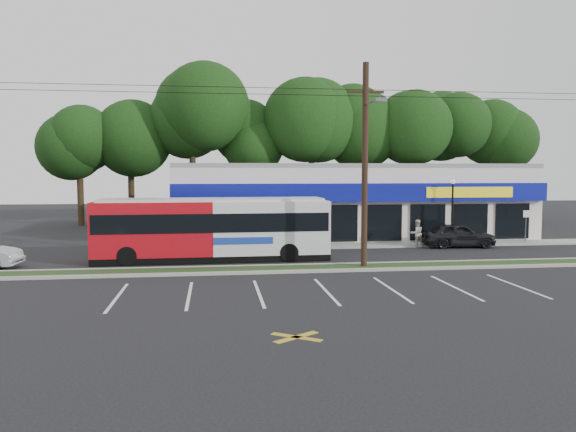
{
  "coord_description": "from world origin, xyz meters",
  "views": [
    {
      "loc": [
        -4.33,
        -25.67,
        4.78
      ],
      "look_at": [
        -0.24,
        5.0,
        2.31
      ],
      "focal_mm": 35.0,
      "sensor_mm": 36.0,
      "label": 1
    }
  ],
  "objects_px": {
    "metrobus": "(213,228)",
    "sign_post": "(526,221)",
    "utility_pole": "(362,158)",
    "pedestrian_b": "(417,233)",
    "car_dark": "(458,235)",
    "lamp_post": "(452,204)",
    "pedestrian_a": "(317,235)"
  },
  "relations": [
    {
      "from": "metrobus",
      "to": "sign_post",
      "type": "bearing_deg",
      "value": 10.36
    },
    {
      "from": "utility_pole",
      "to": "pedestrian_b",
      "type": "height_order",
      "value": "utility_pole"
    },
    {
      "from": "utility_pole",
      "to": "metrobus",
      "type": "xyz_separation_m",
      "value": [
        -7.21,
        3.57,
        -3.64
      ]
    },
    {
      "from": "metrobus",
      "to": "car_dark",
      "type": "relative_size",
      "value": 2.74
    },
    {
      "from": "lamp_post",
      "to": "sign_post",
      "type": "distance_m",
      "value": 5.13
    },
    {
      "from": "utility_pole",
      "to": "car_dark",
      "type": "relative_size",
      "value": 10.97
    },
    {
      "from": "car_dark",
      "to": "utility_pole",
      "type": "bearing_deg",
      "value": 133.36
    },
    {
      "from": "utility_pole",
      "to": "metrobus",
      "type": "height_order",
      "value": "utility_pole"
    },
    {
      "from": "pedestrian_a",
      "to": "pedestrian_b",
      "type": "bearing_deg",
      "value": 173.0
    },
    {
      "from": "utility_pole",
      "to": "metrobus",
      "type": "distance_m",
      "value": 8.83
    },
    {
      "from": "metrobus",
      "to": "pedestrian_b",
      "type": "bearing_deg",
      "value": 14.63
    },
    {
      "from": "pedestrian_b",
      "to": "car_dark",
      "type": "bearing_deg",
      "value": 167.87
    },
    {
      "from": "metrobus",
      "to": "car_dark",
      "type": "xyz_separation_m",
      "value": [
        15.32,
        3.23,
        -0.99
      ]
    },
    {
      "from": "pedestrian_b",
      "to": "utility_pole",
      "type": "bearing_deg",
      "value": 47.15
    },
    {
      "from": "metrobus",
      "to": "car_dark",
      "type": "distance_m",
      "value": 15.69
    },
    {
      "from": "car_dark",
      "to": "lamp_post",
      "type": "bearing_deg",
      "value": 0.14
    },
    {
      "from": "lamp_post",
      "to": "metrobus",
      "type": "bearing_deg",
      "value": -164.38
    },
    {
      "from": "pedestrian_a",
      "to": "pedestrian_b",
      "type": "height_order",
      "value": "pedestrian_b"
    },
    {
      "from": "lamp_post",
      "to": "pedestrian_a",
      "type": "bearing_deg",
      "value": -175.76
    },
    {
      "from": "utility_pole",
      "to": "pedestrian_b",
      "type": "relative_size",
      "value": 28.64
    },
    {
      "from": "utility_pole",
      "to": "pedestrian_a",
      "type": "bearing_deg",
      "value": 96.58
    },
    {
      "from": "pedestrian_b",
      "to": "metrobus",
      "type": "bearing_deg",
      "value": 10.5
    },
    {
      "from": "pedestrian_a",
      "to": "metrobus",
      "type": "bearing_deg",
      "value": 23.42
    },
    {
      "from": "lamp_post",
      "to": "sign_post",
      "type": "xyz_separation_m",
      "value": [
        5.0,
        -0.23,
        -1.12
      ]
    },
    {
      "from": "metrobus",
      "to": "pedestrian_a",
      "type": "height_order",
      "value": "metrobus"
    },
    {
      "from": "sign_post",
      "to": "car_dark",
      "type": "bearing_deg",
      "value": -170.51
    },
    {
      "from": "sign_post",
      "to": "lamp_post",
      "type": "bearing_deg",
      "value": 177.42
    },
    {
      "from": "utility_pole",
      "to": "sign_post",
      "type": "height_order",
      "value": "utility_pole"
    },
    {
      "from": "pedestrian_a",
      "to": "sign_post",
      "type": "bearing_deg",
      "value": 175.56
    },
    {
      "from": "sign_post",
      "to": "car_dark",
      "type": "height_order",
      "value": "sign_post"
    },
    {
      "from": "pedestrian_b",
      "to": "lamp_post",
      "type": "bearing_deg",
      "value": -169.24
    },
    {
      "from": "pedestrian_a",
      "to": "car_dark",
      "type": "bearing_deg",
      "value": 171.17
    }
  ]
}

